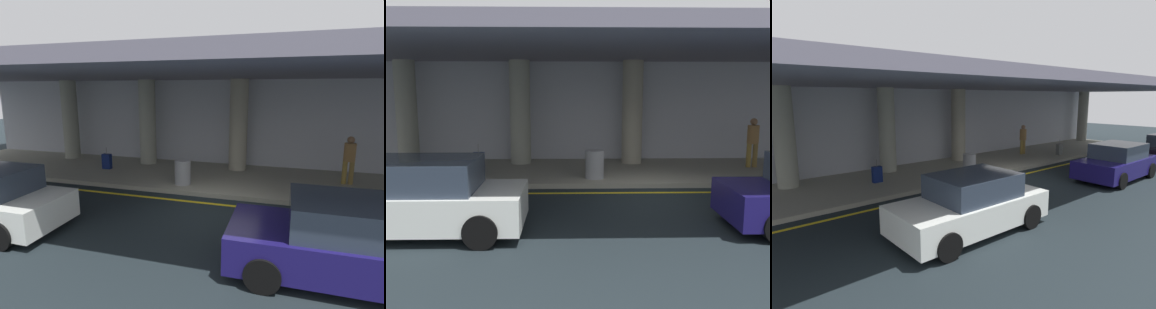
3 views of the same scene
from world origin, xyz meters
The scene contains 12 objects.
ground_plane centered at (0.00, 0.00, 0.00)m, with size 60.00×60.00×0.00m, color #1C2529.
sidewalk centered at (0.00, 3.10, 0.07)m, with size 26.00×4.20×0.15m, color gray.
lane_stripe_yellow centered at (0.00, 0.49, 0.00)m, with size 26.00×0.14×0.01m, color yellow.
support_column_far_left centered at (-8.00, 4.35, 1.97)m, with size 0.72×0.72×3.65m, color gray.
support_column_left_mid centered at (-4.00, 4.35, 1.97)m, with size 0.72×0.72×3.65m, color gray.
support_column_center centered at (0.00, 4.35, 1.97)m, with size 0.72×0.72×3.65m, color gray.
ceiling_overhang centered at (0.00, 2.60, 3.95)m, with size 28.00×13.20×0.30m, color slate.
terminal_back_wall centered at (0.00, 5.35, 1.90)m, with size 26.00×0.30×3.80m, color #B0B4BD.
car_white centered at (-5.21, -2.64, 0.71)m, with size 4.10×1.92×1.50m.
traveler_with_luggage centered at (3.99, 3.38, 1.11)m, with size 0.38×0.38×1.68m.
suitcase_upright_primary centered at (-5.22, 2.88, 0.46)m, with size 0.36×0.22×0.90m.
trash_bin_steel centered at (-1.51, 1.72, 0.57)m, with size 0.56×0.56×0.85m, color gray.
Camera 2 is at (-2.32, -10.80, 2.89)m, focal length 39.70 mm.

